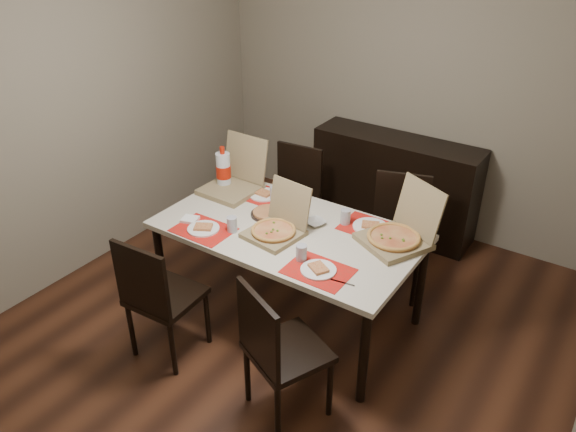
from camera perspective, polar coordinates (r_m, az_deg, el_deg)
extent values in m
cube|color=#442315|center=(4.16, -0.29, -11.71)|extent=(3.80, 4.00, 0.02)
cube|color=gray|center=(5.12, 12.71, 12.62)|extent=(3.80, 0.02, 2.60)
cube|color=gray|center=(4.71, -20.25, 10.02)|extent=(0.02, 4.00, 2.60)
cube|color=black|center=(5.23, 10.72, 3.14)|extent=(1.50, 0.40, 0.90)
cube|color=beige|center=(3.88, 0.00, -1.54)|extent=(1.80, 1.00, 0.04)
cylinder|color=black|center=(4.28, -12.77, -5.08)|extent=(0.06, 0.06, 0.71)
cylinder|color=black|center=(3.48, 7.70, -14.02)|extent=(0.06, 0.06, 0.71)
cylinder|color=black|center=(4.81, -5.39, -0.20)|extent=(0.06, 0.06, 0.71)
cylinder|color=black|center=(4.12, 13.33, -6.71)|extent=(0.06, 0.06, 0.71)
cube|color=black|center=(3.82, -12.27, -7.97)|extent=(0.44, 0.44, 0.04)
cube|color=black|center=(3.57, -14.71, -6.33)|extent=(0.42, 0.05, 0.46)
cylinder|color=black|center=(3.98, -15.61, -11.09)|extent=(0.04, 0.04, 0.43)
cylinder|color=black|center=(3.78, -11.63, -13.11)|extent=(0.04, 0.04, 0.43)
cylinder|color=black|center=(4.17, -12.15, -8.44)|extent=(0.04, 0.04, 0.43)
cylinder|color=black|center=(3.98, -8.20, -10.19)|extent=(0.04, 0.04, 0.43)
cube|color=black|center=(3.35, -0.01, -13.61)|extent=(0.56, 0.56, 0.04)
cube|color=black|center=(3.11, -3.04, -11.51)|extent=(0.40, 0.20, 0.46)
cylinder|color=black|center=(3.56, -4.16, -15.70)|extent=(0.04, 0.04, 0.43)
cylinder|color=black|center=(3.34, -1.05, -19.46)|extent=(0.04, 0.04, 0.43)
cylinder|color=black|center=(3.69, 0.91, -13.62)|extent=(0.04, 0.04, 0.43)
cylinder|color=black|center=(3.48, 4.27, -17.04)|extent=(0.04, 0.04, 0.43)
cube|color=black|center=(4.79, 0.09, 1.08)|extent=(0.46, 0.46, 0.04)
cube|color=black|center=(4.83, 1.18, 4.64)|extent=(0.42, 0.07, 0.46)
cylinder|color=black|center=(4.98, 2.90, -0.90)|extent=(0.04, 0.04, 0.43)
cylinder|color=black|center=(5.12, -0.72, 0.08)|extent=(0.04, 0.04, 0.43)
cylinder|color=black|center=(4.70, 0.97, -2.86)|extent=(0.04, 0.04, 0.43)
cylinder|color=black|center=(4.85, -2.79, -1.76)|extent=(0.04, 0.04, 0.43)
cube|color=black|center=(4.39, 10.92, -2.44)|extent=(0.53, 0.53, 0.04)
cube|color=black|center=(4.43, 11.49, 1.56)|extent=(0.41, 0.16, 0.46)
cylinder|color=black|center=(4.66, 13.08, -4.06)|extent=(0.04, 0.04, 0.43)
cylinder|color=black|center=(4.67, 8.70, -3.45)|extent=(0.04, 0.04, 0.43)
cylinder|color=black|center=(4.36, 12.73, -6.60)|extent=(0.04, 0.04, 0.43)
cylinder|color=black|center=(4.38, 8.03, -5.94)|extent=(0.04, 0.04, 0.43)
cube|color=red|center=(3.90, -8.58, -1.38)|extent=(0.40, 0.30, 0.00)
cylinder|color=white|center=(3.90, -8.59, -1.28)|extent=(0.22, 0.22, 0.01)
cube|color=tan|center=(3.89, -8.61, -1.09)|extent=(0.15, 0.14, 0.02)
cylinder|color=#A0A2AA|center=(3.83, -5.71, -0.86)|extent=(0.07, 0.07, 0.11)
cube|color=#B2B2B7|center=(3.97, -9.76, -0.87)|extent=(0.20, 0.04, 0.00)
cube|color=white|center=(4.02, -9.93, -0.33)|extent=(0.13, 0.13, 0.02)
cube|color=red|center=(3.45, 3.10, -5.59)|extent=(0.40, 0.30, 0.00)
cylinder|color=white|center=(3.45, 3.10, -5.49)|extent=(0.22, 0.22, 0.01)
cube|color=tan|center=(3.44, 3.11, -5.28)|extent=(0.15, 0.14, 0.02)
cylinder|color=#A0A2AA|center=(3.52, 1.38, -3.77)|extent=(0.07, 0.07, 0.11)
cube|color=#B2B2B7|center=(3.37, 5.17, -6.66)|extent=(0.20, 0.04, 0.00)
cube|color=red|center=(4.30, -2.47, 2.09)|extent=(0.40, 0.30, 0.00)
cylinder|color=white|center=(4.30, -2.47, 2.18)|extent=(0.23, 0.23, 0.01)
cube|color=tan|center=(4.29, -2.47, 2.36)|extent=(0.12, 0.09, 0.02)
cylinder|color=#A0A2AA|center=(4.21, -1.36, 2.26)|extent=(0.07, 0.07, 0.11)
cube|color=#B2B2B7|center=(4.45, -4.42, 2.98)|extent=(0.20, 0.04, 0.00)
cube|color=white|center=(4.41, -3.85, 2.96)|extent=(0.13, 0.13, 0.02)
cube|color=red|center=(3.92, 8.36, -1.18)|extent=(0.40, 0.30, 0.00)
cylinder|color=white|center=(3.92, 8.37, -1.08)|extent=(0.24, 0.24, 0.01)
cube|color=tan|center=(3.91, 8.38, -0.89)|extent=(0.15, 0.13, 0.02)
cylinder|color=#A0A2AA|center=(3.92, 5.86, -0.08)|extent=(0.07, 0.07, 0.11)
cube|color=#B2B2B7|center=(3.85, 10.42, -1.98)|extent=(0.20, 0.04, 0.00)
cube|color=white|center=(3.82, 0.00, -1.60)|extent=(0.16, 0.16, 0.02)
cube|color=olive|center=(3.78, -1.49, -1.86)|extent=(0.37, 0.37, 0.03)
cube|color=olive|center=(3.80, 0.18, 1.32)|extent=(0.34, 0.12, 0.30)
cylinder|color=tan|center=(3.77, -1.49, -1.53)|extent=(0.32, 0.32, 0.02)
cube|color=olive|center=(3.76, 10.64, -2.55)|extent=(0.52, 0.52, 0.04)
cube|color=olive|center=(3.78, 13.22, 0.77)|extent=(0.39, 0.25, 0.35)
cylinder|color=tan|center=(3.75, 10.68, -2.19)|extent=(0.45, 0.45, 0.02)
cube|color=olive|center=(4.37, -5.85, 2.67)|extent=(0.40, 0.40, 0.04)
cube|color=olive|center=(4.42, -4.33, 5.93)|extent=(0.40, 0.10, 0.35)
cylinder|color=black|center=(4.04, -2.01, 0.20)|extent=(0.25, 0.25, 0.01)
cylinder|color=#BE7D49|center=(4.03, -2.02, 0.39)|extent=(0.22, 0.22, 0.02)
imported|color=white|center=(3.92, 2.79, -0.67)|extent=(0.17, 0.17, 0.03)
cylinder|color=silver|center=(4.39, -6.57, 4.59)|extent=(0.11, 0.11, 0.29)
cylinder|color=#B31A08|center=(4.40, -6.57, 4.53)|extent=(0.12, 0.12, 0.10)
cylinder|color=#B31A08|center=(4.32, -6.70, 6.65)|extent=(0.04, 0.04, 0.06)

